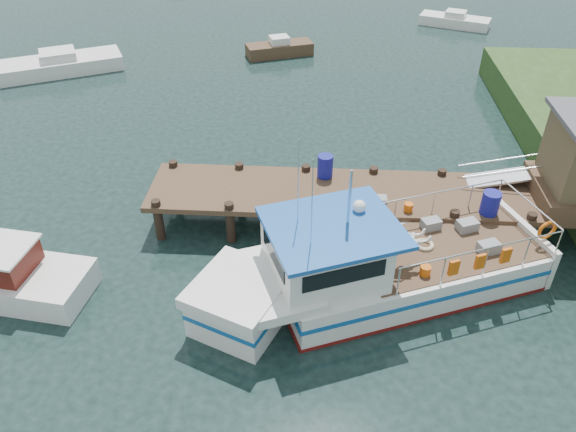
# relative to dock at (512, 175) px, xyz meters

# --- Properties ---
(ground_plane) EXTENTS (160.00, 160.00, 0.00)m
(ground_plane) POSITION_rel_dock_xyz_m (-6.51, -0.01, -2.24)
(ground_plane) COLOR #172926
(dock) EXTENTS (16.60, 3.00, 4.78)m
(dock) POSITION_rel_dock_xyz_m (0.00, 0.00, 0.00)
(dock) COLOR #493322
(dock) RESTS_ON ground
(lobster_boat) EXTENTS (11.19, 6.71, 5.55)m
(lobster_boat) POSITION_rel_dock_xyz_m (-4.97, -3.72, -1.24)
(lobster_boat) COLOR silver
(lobster_boat) RESTS_ON ground
(moored_rowboat) EXTENTS (4.23, 2.69, 1.17)m
(moored_rowboat) POSITION_rel_dock_xyz_m (-9.17, 17.09, -1.81)
(moored_rowboat) COLOR #493322
(moored_rowboat) RESTS_ON ground
(moored_a) EXTENTS (7.12, 5.10, 1.25)m
(moored_a) POSITION_rel_dock_xyz_m (-21.53, 13.62, -1.78)
(moored_a) COLOR silver
(moored_a) RESTS_ON ground
(moored_b) EXTENTS (4.95, 3.20, 1.04)m
(moored_b) POSITION_rel_dock_xyz_m (2.58, 23.57, -1.86)
(moored_b) COLOR silver
(moored_b) RESTS_ON ground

